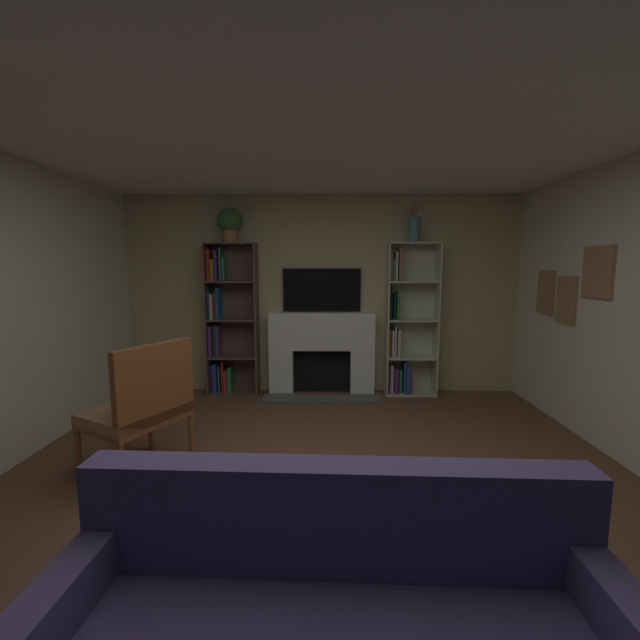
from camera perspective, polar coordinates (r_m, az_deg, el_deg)
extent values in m
plane|color=brown|center=(3.05, -0.34, -25.26)|extent=(6.75, 6.75, 0.00)
cube|color=tan|center=(5.42, 0.26, 3.50)|extent=(5.16, 0.06, 2.55)
cube|color=#9D774F|center=(4.52, 33.85, 5.51)|extent=(0.03, 0.41, 0.47)
cube|color=slate|center=(4.52, 33.74, 5.52)|extent=(0.01, 0.35, 0.41)
cube|color=#9D774F|center=(4.93, 30.73, 2.39)|extent=(0.03, 0.33, 0.48)
cube|color=#475B4D|center=(4.92, 30.63, 2.39)|extent=(0.01, 0.27, 0.42)
cube|color=#9D774F|center=(5.27, 28.60, 3.39)|extent=(0.03, 0.33, 0.48)
cube|color=#3E584F|center=(5.27, 28.50, 3.39)|extent=(0.01, 0.27, 0.42)
cube|color=white|center=(2.73, -0.38, 27.39)|extent=(5.16, 5.74, 0.06)
cube|color=white|center=(5.45, -5.27, -6.98)|extent=(0.30, 0.26, 0.58)
cube|color=white|center=(5.44, 5.76, -7.02)|extent=(0.30, 0.26, 0.58)
cube|color=white|center=(5.31, 0.24, -1.50)|extent=(1.34, 0.26, 0.48)
cube|color=black|center=(5.50, 0.25, -6.80)|extent=(0.74, 0.08, 0.58)
cube|color=#525753|center=(5.23, 0.21, -10.72)|extent=(1.44, 0.30, 0.03)
cube|color=black|center=(5.35, 0.26, 4.16)|extent=(0.99, 0.06, 0.55)
cube|color=brown|center=(5.48, -15.12, 0.06)|extent=(0.02, 0.30, 1.93)
cube|color=brown|center=(5.34, -8.67, 0.05)|extent=(0.02, 0.30, 1.93)
cube|color=brown|center=(5.54, -11.61, 0.24)|extent=(0.64, 0.02, 1.93)
cube|color=brown|center=(5.60, -11.67, -9.69)|extent=(0.61, 0.30, 0.02)
cube|color=#4B2F7F|center=(5.65, -14.43, -7.66)|extent=(0.03, 0.20, 0.36)
cube|color=#2F3E96|center=(5.61, -14.02, -7.62)|extent=(0.04, 0.24, 0.38)
cube|color=#306955|center=(5.63, -13.51, -7.74)|extent=(0.02, 0.19, 0.34)
cube|color=#B72C27|center=(5.62, -13.08, -7.51)|extent=(0.02, 0.18, 0.39)
cube|color=#AD2F33|center=(5.61, -12.64, -8.10)|extent=(0.04, 0.21, 0.28)
cube|color=#287A3B|center=(5.58, -12.12, -7.94)|extent=(0.04, 0.23, 0.33)
cube|color=brown|center=(5.48, -11.80, -4.95)|extent=(0.61, 0.30, 0.02)
cube|color=#63336E|center=(5.52, -14.61, -2.77)|extent=(0.04, 0.24, 0.39)
cube|color=#1F7242|center=(5.54, -14.04, -2.63)|extent=(0.04, 0.17, 0.41)
cube|color=#5B376E|center=(5.50, -13.66, -2.76)|extent=(0.02, 0.23, 0.40)
cube|color=brown|center=(5.40, -11.93, 0.05)|extent=(0.61, 0.30, 0.02)
cube|color=#324E85|center=(5.48, -14.81, 2.02)|extent=(0.02, 0.21, 0.35)
cube|color=beige|center=(5.45, -14.45, 1.82)|extent=(0.03, 0.25, 0.32)
cube|color=#AC321E|center=(5.47, -13.97, 1.95)|extent=(0.04, 0.18, 0.34)
cube|color=#1C5192|center=(5.42, -13.66, 2.23)|extent=(0.03, 0.25, 0.40)
cube|color=brown|center=(5.36, -12.07, 5.17)|extent=(0.61, 0.30, 0.02)
cube|color=#B73120|center=(5.46, -14.88, 7.29)|extent=(0.04, 0.19, 0.39)
cube|color=olive|center=(5.44, -14.37, 6.64)|extent=(0.04, 0.21, 0.27)
cube|color=#582981|center=(5.41, -13.91, 7.21)|extent=(0.03, 0.24, 0.37)
cube|color=#31734F|center=(5.43, -13.39, 7.45)|extent=(0.03, 0.18, 0.42)
cube|color=#327454|center=(5.42, -12.98, 6.82)|extent=(0.03, 0.17, 0.29)
cube|color=brown|center=(5.36, -12.21, 10.23)|extent=(0.61, 0.30, 0.02)
cube|color=beige|center=(5.33, 9.17, 0.02)|extent=(0.02, 0.30, 1.93)
cube|color=beige|center=(5.45, 15.67, 0.00)|extent=(0.02, 0.30, 1.93)
cube|color=beige|center=(5.52, 12.17, 0.20)|extent=(0.64, 0.02, 1.93)
cube|color=beige|center=(5.58, 12.18, -9.77)|extent=(0.61, 0.30, 0.02)
cube|color=#54267D|center=(5.52, 9.31, -7.72)|extent=(0.03, 0.17, 0.38)
cube|color=beige|center=(5.53, 9.74, -7.85)|extent=(0.04, 0.18, 0.36)
cube|color=#67266D|center=(5.52, 10.30, -8.07)|extent=(0.04, 0.22, 0.32)
cube|color=#327C42|center=(5.55, 10.84, -8.11)|extent=(0.03, 0.19, 0.30)
cube|color=#2E418B|center=(5.52, 11.40, -7.61)|extent=(0.03, 0.23, 0.41)
cube|color=#22557F|center=(5.53, 11.79, -7.86)|extent=(0.03, 0.25, 0.37)
cube|color=#623579|center=(5.55, 12.16, -8.15)|extent=(0.03, 0.23, 0.30)
cube|color=beige|center=(5.46, 12.32, -5.02)|extent=(0.61, 0.30, 0.02)
cube|color=#965F26|center=(5.43, 9.43, -3.09)|extent=(0.04, 0.16, 0.34)
cube|color=beige|center=(5.41, 9.87, -3.15)|extent=(0.03, 0.20, 0.34)
cube|color=beige|center=(5.43, 10.21, -2.80)|extent=(0.02, 0.17, 0.40)
cube|color=beige|center=(5.40, 10.65, -3.08)|extent=(0.02, 0.25, 0.36)
cube|color=beige|center=(5.38, 12.46, 0.01)|extent=(0.61, 0.30, 0.02)
cube|color=black|center=(5.34, 9.57, 2.35)|extent=(0.04, 0.19, 0.41)
cube|color=black|center=(5.36, 10.09, 1.89)|extent=(0.03, 0.17, 0.33)
cube|color=#22723C|center=(5.35, 10.57, 1.97)|extent=(0.03, 0.22, 0.34)
cube|color=beige|center=(5.34, 12.61, 5.15)|extent=(0.61, 0.30, 0.02)
cube|color=brown|center=(5.30, 9.64, 7.30)|extent=(0.02, 0.24, 0.37)
cube|color=#317451|center=(5.32, 9.99, 6.74)|extent=(0.02, 0.21, 0.27)
cube|color=beige|center=(5.33, 10.35, 7.25)|extent=(0.03, 0.19, 0.36)
cube|color=brown|center=(5.32, 10.85, 7.47)|extent=(0.03, 0.23, 0.41)
cube|color=beige|center=(5.34, 12.75, 10.23)|extent=(0.61, 0.30, 0.02)
cylinder|color=#AA714B|center=(5.37, -12.24, 11.13)|extent=(0.18, 0.18, 0.15)
sphere|color=#386834|center=(5.39, -12.30, 13.24)|extent=(0.31, 0.31, 0.31)
cylinder|color=teal|center=(5.35, 12.81, 11.91)|extent=(0.14, 0.14, 0.30)
cylinder|color=#4C7F3F|center=(5.37, 12.80, 14.17)|extent=(0.01, 0.01, 0.13)
sphere|color=#D25D88|center=(5.38, 12.82, 14.85)|extent=(0.05, 0.05, 0.05)
cylinder|color=#4C7F3F|center=(5.40, 12.86, 14.21)|extent=(0.01, 0.01, 0.14)
sphere|color=#D25D88|center=(5.41, 12.89, 14.97)|extent=(0.04, 0.04, 0.04)
cylinder|color=#4C7F3F|center=(5.38, 12.51, 14.09)|extent=(0.01, 0.01, 0.11)
sphere|color=#D25D88|center=(5.39, 12.53, 14.68)|extent=(0.04, 0.04, 0.04)
cylinder|color=#4C7F3F|center=(5.39, 13.06, 14.08)|extent=(0.01, 0.01, 0.12)
sphere|color=#D25D88|center=(5.40, 13.08, 14.69)|extent=(0.05, 0.05, 0.05)
cube|color=#514570|center=(1.84, 2.26, -25.38)|extent=(2.02, 0.23, 0.45)
cylinder|color=brown|center=(3.39, -25.57, -17.99)|extent=(0.04, 0.04, 0.46)
cylinder|color=brown|center=(3.77, -17.24, -14.98)|extent=(0.04, 0.04, 0.46)
cylinder|color=brown|center=(3.79, -30.22, -15.56)|extent=(0.04, 0.04, 0.46)
cylinder|color=brown|center=(4.13, -22.26, -13.19)|extent=(0.04, 0.04, 0.46)
cube|color=#A6754F|center=(3.66, -23.96, -11.46)|extent=(0.81, 0.87, 0.08)
cube|color=brown|center=(3.68, -23.91, -12.35)|extent=(0.81, 0.87, 0.04)
cube|color=brown|center=(3.40, -21.67, -8.15)|extent=(0.38, 0.64, 0.61)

